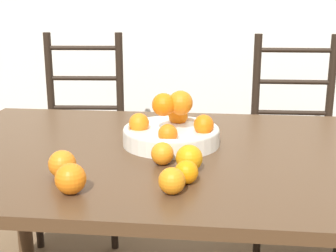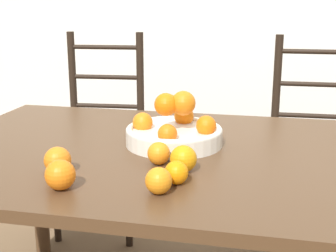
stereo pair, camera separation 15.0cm
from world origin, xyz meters
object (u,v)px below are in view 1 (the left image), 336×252
Objects in this scene: fruit_bowl at (171,130)px; orange_loose_1 at (189,158)px; orange_loose_2 at (172,181)px; orange_loose_3 at (62,164)px; orange_loose_5 at (186,172)px; orange_loose_4 at (162,154)px; chair_right at (294,149)px; orange_loose_0 at (71,179)px; chair_left at (82,142)px.

fruit_bowl is 4.21× the size of orange_loose_1.
orange_loose_2 is at bearing -100.94° from orange_loose_1.
orange_loose_3 is at bearing -128.40° from fruit_bowl.
orange_loose_3 is 0.35m from orange_loose_5.
orange_loose_1 is at bearing -72.85° from fruit_bowl.
orange_loose_4 is 1.14m from chair_right.
orange_loose_0 is 0.12m from orange_loose_3.
chair_right is at bearing -4.84° from chair_left.
orange_loose_0 is at bearing -61.73° from orange_loose_3.
orange_loose_2 is at bearing -68.08° from chair_left.
chair_right is (0.76, 1.21, -0.28)m from orange_loose_0.
chair_left is (-0.55, 0.97, -0.27)m from orange_loose_4.
orange_loose_2 is 0.33m from orange_loose_3.
fruit_bowl is at bearing -127.65° from chair_right.
orange_loose_5 is at bearing 66.89° from orange_loose_2.
orange_loose_5 is at bearing -1.35° from orange_loose_3.
fruit_bowl reaches higher than orange_loose_1.
chair_right reaches higher than orange_loose_1.
orange_loose_1 is at bearing -28.94° from orange_loose_4.
orange_loose_0 reaches higher than orange_loose_1.
fruit_bowl is at bearing 107.15° from orange_loose_1.
fruit_bowl reaches higher than orange_loose_4.
orange_loose_4 is 1.06× the size of orange_loose_5.
chair_left and chair_right have the same top height.
chair_right is (1.10, 0.00, 0.00)m from chair_left.
orange_loose_3 is 0.30m from orange_loose_4.
orange_loose_2 is 0.90× the size of orange_loose_3.
orange_loose_2 is 1.07× the size of orange_loose_5.
orange_loose_3 is (-0.32, 0.08, 0.00)m from orange_loose_2.
orange_loose_1 is 0.08× the size of chair_left.
orange_loose_0 is 1.15× the size of orange_loose_2.
orange_loose_1 is 0.10m from orange_loose_4.
fruit_bowl is at bearing -58.79° from chair_left.
chair_right reaches higher than orange_loose_2.
orange_loose_0 is at bearing -79.24° from chair_left.
orange_loose_1 is 0.10m from orange_loose_5.
chair_left is 1.00× the size of chair_right.
orange_loose_1 is 1.22m from chair_left.
orange_loose_3 is 0.07× the size of chair_right.
fruit_bowl reaches higher than orange_loose_2.
fruit_bowl is 0.98m from chair_right.
orange_loose_5 is at bearing -114.78° from chair_right.
orange_loose_2 is 1.01× the size of orange_loose_4.
orange_loose_4 is at bearing 26.93° from orange_loose_3.
orange_loose_3 is at bearing 178.65° from orange_loose_5.
orange_loose_0 is 1.04× the size of orange_loose_3.
chair_right reaches higher than fruit_bowl.
orange_loose_0 reaches higher than orange_loose_2.
chair_right reaches higher than orange_loose_4.
chair_left reaches higher than orange_loose_5.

